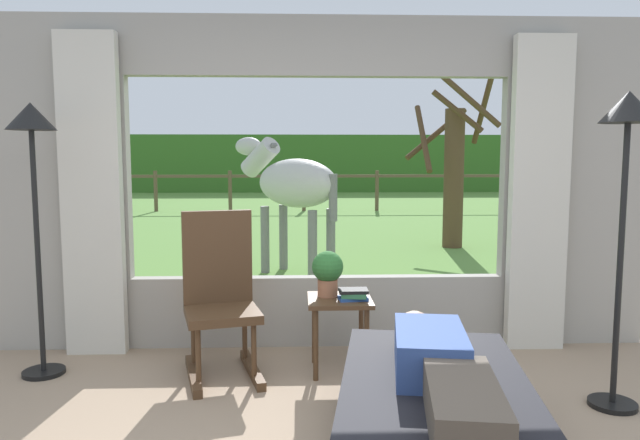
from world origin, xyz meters
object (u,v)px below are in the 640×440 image
(recliner_sofa, at_px, (436,424))
(rocking_chair, at_px, (220,295))
(floor_lamp_left, at_px, (33,157))
(floor_lamp_right, at_px, (626,154))
(reclining_person, at_px, (439,367))
(pasture_tree, at_px, (453,167))
(side_table, at_px, (340,311))
(potted_plant, at_px, (328,270))
(horse, at_px, (292,184))
(book_stack, at_px, (353,294))

(recliner_sofa, distance_m, rocking_chair, 1.81)
(floor_lamp_left, xyz_separation_m, floor_lamp_right, (3.64, -0.66, 0.01))
(reclining_person, height_order, pasture_tree, pasture_tree)
(recliner_sofa, bearing_deg, floor_lamp_left, 160.00)
(recliner_sofa, height_order, floor_lamp_left, floor_lamp_left)
(pasture_tree, bearing_deg, recliner_sofa, -105.34)
(side_table, height_order, potted_plant, potted_plant)
(reclining_person, relative_size, potted_plant, 4.49)
(recliner_sofa, bearing_deg, potted_plant, 116.84)
(recliner_sofa, height_order, reclining_person, reclining_person)
(recliner_sofa, height_order, horse, horse)
(potted_plant, xyz_separation_m, floor_lamp_right, (1.68, -0.71, 0.80))
(reclining_person, relative_size, floor_lamp_right, 0.77)
(reclining_person, bearing_deg, floor_lamp_left, 159.10)
(book_stack, bearing_deg, recliner_sofa, -77.36)
(rocking_chair, distance_m, potted_plant, 0.76)
(side_table, relative_size, pasture_tree, 0.18)
(rocking_chair, relative_size, floor_lamp_left, 0.61)
(rocking_chair, relative_size, potted_plant, 3.50)
(side_table, distance_m, floor_lamp_left, 2.31)
(recliner_sofa, xyz_separation_m, reclining_person, (0.00, -0.05, 0.30))
(reclining_person, height_order, floor_lamp_right, floor_lamp_right)
(potted_plant, bearing_deg, horse, 94.90)
(book_stack, height_order, floor_lamp_right, floor_lamp_right)
(potted_plant, distance_m, floor_lamp_right, 1.99)
(potted_plant, bearing_deg, floor_lamp_right, -22.86)
(floor_lamp_right, bearing_deg, potted_plant, 157.14)
(recliner_sofa, distance_m, floor_lamp_left, 3.03)
(reclining_person, distance_m, horse, 4.76)
(pasture_tree, bearing_deg, floor_lamp_left, -128.16)
(rocking_chair, height_order, horse, horse)
(pasture_tree, bearing_deg, reclining_person, -105.23)
(side_table, distance_m, book_stack, 0.17)
(floor_lamp_left, distance_m, floor_lamp_right, 3.70)
(recliner_sofa, relative_size, floor_lamp_right, 0.97)
(floor_lamp_left, bearing_deg, floor_lamp_right, -10.26)
(book_stack, height_order, pasture_tree, pasture_tree)
(side_table, xyz_separation_m, book_stack, (0.09, -0.06, 0.13))
(side_table, bearing_deg, pasture_tree, 67.80)
(side_table, bearing_deg, reclining_person, -74.73)
(side_table, bearing_deg, horse, 96.18)
(reclining_person, bearing_deg, book_stack, 110.77)
(recliner_sofa, relative_size, side_table, 3.49)
(side_table, bearing_deg, floor_lamp_right, -22.06)
(book_stack, bearing_deg, side_table, 146.85)
(book_stack, distance_m, floor_lamp_left, 2.33)
(recliner_sofa, bearing_deg, horse, 107.56)
(potted_plant, height_order, book_stack, potted_plant)
(book_stack, xyz_separation_m, floor_lamp_right, (1.51, -0.59, 0.95))
(book_stack, xyz_separation_m, pasture_tree, (2.13, 5.49, 0.76))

